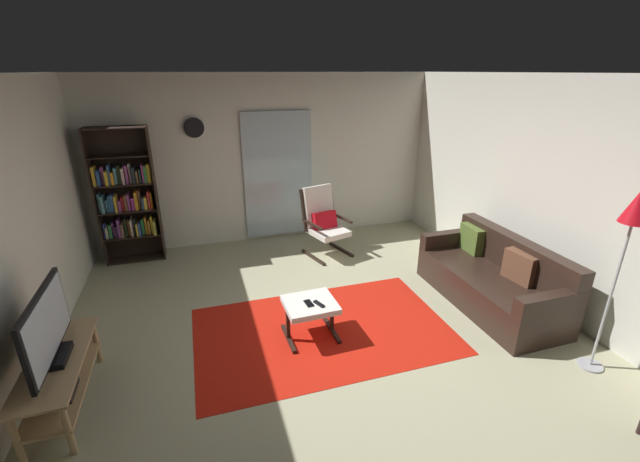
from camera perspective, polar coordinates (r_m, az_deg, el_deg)
The scene contains 15 objects.
ground_plane at distance 4.52m, azimuth 0.48°, elevation -14.04°, with size 7.02×7.02×0.00m, color tan.
wall_back at distance 6.63m, azimuth -7.30°, elevation 9.79°, with size 5.60×0.06×2.60m, color silver.
wall_right at distance 5.36m, azimuth 29.30°, elevation 4.39°, with size 0.06×6.00×2.60m, color silver.
glass_door_panel at distance 6.65m, azimuth -5.82°, elevation 7.68°, with size 1.10×0.01×2.00m, color silver.
area_rug at distance 4.55m, azimuth 0.45°, elevation -13.66°, with size 2.70×1.69×0.01m, color red.
tv_stand at distance 4.10m, azimuth -32.52°, elevation -16.77°, with size 0.42×1.18×0.47m.
television at distance 3.89m, azimuth -33.72°, elevation -11.33°, with size 0.20×0.97×0.59m.
bookshelf_near_tv at distance 6.41m, azimuth -25.29°, elevation 4.17°, with size 0.80×0.30×1.93m.
leather_sofa at distance 5.32m, azimuth 22.93°, elevation -6.27°, with size 0.80×1.86×0.81m.
lounge_armchair at distance 6.14m, azimuth 0.50°, elevation 1.61°, with size 0.72×0.78×1.02m.
ottoman at distance 4.29m, azimuth -1.38°, elevation -10.68°, with size 0.53×0.49×0.41m.
tv_remote at distance 4.21m, azimuth -0.13°, elevation -10.11°, with size 0.04×0.14×0.02m, color black.
cell_phone at distance 4.22m, azimuth -1.57°, elevation -10.03°, with size 0.07×0.14×0.01m, color black.
floor_lamp_by_sofa at distance 4.23m, azimuth 37.41°, elevation 0.97°, with size 0.22×0.22×1.74m.
wall_clock at distance 6.37m, azimuth -17.15°, elevation 13.59°, with size 0.29×0.03×0.29m.
Camera 1 is at (-1.13, -3.50, 2.62)m, focal length 22.99 mm.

